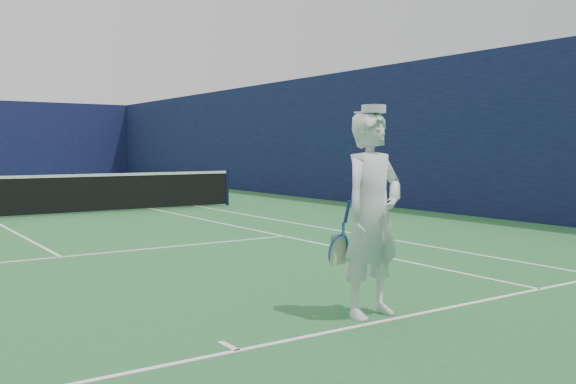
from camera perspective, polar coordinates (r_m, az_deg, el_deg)
name	(u,v)px	position (r m, az deg, el deg)	size (l,w,h in m)	color
tennis_player	(373,214)	(6.40, 7.53, -1.96)	(0.85, 0.57, 2.10)	white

